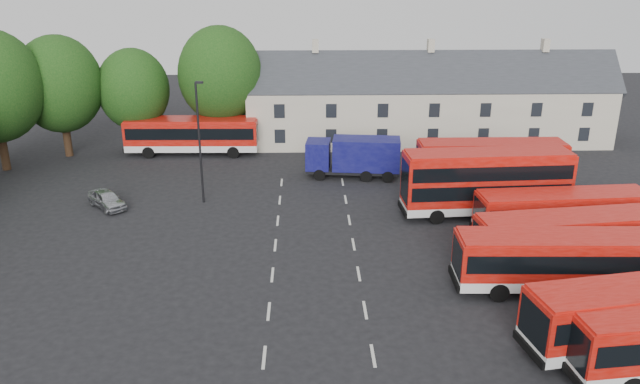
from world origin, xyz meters
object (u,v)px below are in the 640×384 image
at_px(bus_dd_south, 486,180).
at_px(lamppost, 200,140).
at_px(box_truck, 354,156).
at_px(silver_car, 107,199).

xyz_separation_m(bus_dd_south, lamppost, (-20.27, 3.11, 2.16)).
relative_size(bus_dd_south, box_truck, 1.48).
bearing_deg(lamppost, box_truck, 25.11).
relative_size(bus_dd_south, lamppost, 1.29).
height_order(bus_dd_south, box_truck, bus_dd_south).
relative_size(box_truck, silver_car, 2.06).
distance_m(bus_dd_south, lamppost, 20.62).
xyz_separation_m(bus_dd_south, box_truck, (-8.56, 8.60, -0.81)).
distance_m(box_truck, lamppost, 13.28).
distance_m(bus_dd_south, box_truck, 12.16).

